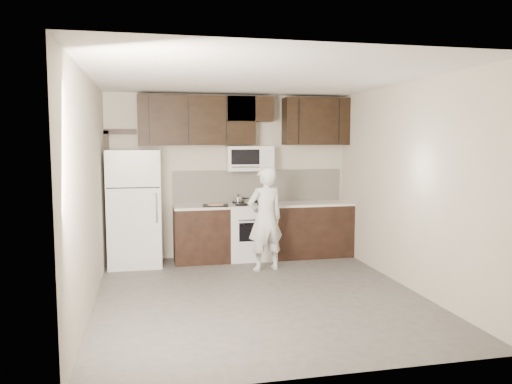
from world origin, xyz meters
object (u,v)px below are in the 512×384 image
object	(u,v)px
stove	(251,231)
microwave	(249,158)
refrigerator	(134,208)
person	(265,219)

from	to	relation	value
stove	microwave	xyz separation A→B (m)	(-0.00, 0.12, 1.19)
stove	refrigerator	xyz separation A→B (m)	(-1.85, -0.05, 0.44)
refrigerator	person	bearing A→B (deg)	-20.39
stove	refrigerator	bearing A→B (deg)	-178.49
stove	person	world-z (taller)	person
refrigerator	stove	bearing A→B (deg)	1.51
refrigerator	person	distance (m)	2.05
microwave	stove	bearing A→B (deg)	-89.90
refrigerator	person	xyz separation A→B (m)	(1.92, -0.71, -0.12)
stove	person	distance (m)	0.83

